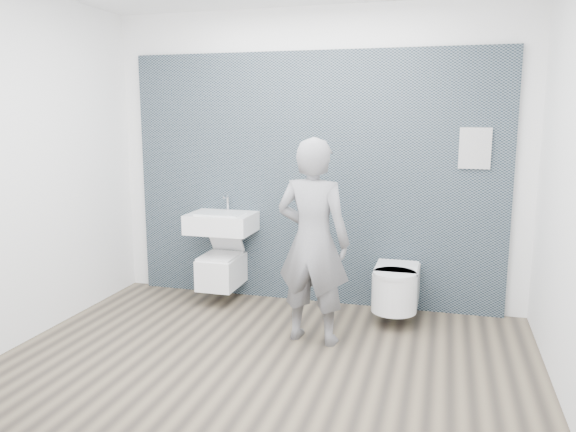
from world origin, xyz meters
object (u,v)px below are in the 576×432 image
(washbasin, at_px, (221,222))
(toilet_rounded, at_px, (396,287))
(toilet_square, at_px, (222,269))
(visitor, at_px, (313,242))

(washbasin, height_order, toilet_rounded, washbasin)
(toilet_square, xyz_separation_m, toilet_rounded, (1.69, -0.08, -0.02))
(toilet_rounded, bearing_deg, washbasin, 176.58)
(washbasin, height_order, toilet_square, washbasin)
(toilet_square, bearing_deg, washbasin, 90.00)
(toilet_rounded, xyz_separation_m, visitor, (-0.61, -0.62, 0.52))
(visitor, bearing_deg, toilet_square, -26.26)
(toilet_rounded, relative_size, visitor, 0.40)
(toilet_square, bearing_deg, toilet_rounded, -2.76)
(washbasin, xyz_separation_m, toilet_rounded, (1.69, -0.10, -0.48))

